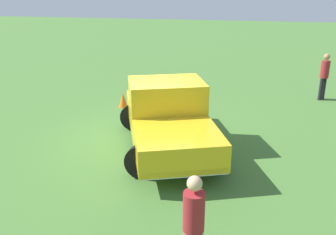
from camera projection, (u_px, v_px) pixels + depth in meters
The scene contains 5 objects.
ground_plane at pixel (151, 136), 10.82m from camera, with size 80.00×80.00×0.00m, color #477533.
pickup_truck at pixel (167, 114), 9.79m from camera, with size 3.56×5.16×1.83m.
person_bystander at pixel (324, 74), 13.98m from camera, with size 0.45×0.45×1.80m.
person_visitor at pixel (194, 222), 5.30m from camera, with size 0.45×0.45×1.70m.
traffic_cone at pixel (123, 100), 13.33m from camera, with size 0.32×0.32×0.55m, color orange.
Camera 1 is at (2.68, -9.64, 4.18)m, focal length 39.00 mm.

